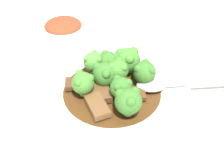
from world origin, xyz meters
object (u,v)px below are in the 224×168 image
broccoli_floret_0 (83,83)px  broccoli_floret_5 (94,61)px  main_plate (112,93)px  broccoli_floret_1 (105,74)px  broccoli_floret_3 (109,62)px  beef_strip_0 (100,93)px  broccoli_floret_4 (128,60)px  serving_spoon (159,85)px  beef_strip_1 (97,106)px  broccoli_floret_6 (121,87)px  broccoli_floret_7 (128,101)px  beef_strip_2 (133,95)px  broccoli_floret_2 (144,72)px  beef_strip_3 (77,84)px  side_bowl_kimchi (64,31)px  broccoli_floret_8 (118,70)px  sauce_dish (194,59)px

broccoli_floret_0 → broccoli_floret_5: bearing=76.1°
main_plate → broccoli_floret_1: size_ratio=6.16×
broccoli_floret_1 → broccoli_floret_3: (0.01, 0.04, 0.00)m
beef_strip_0 → broccoli_floret_5: size_ratio=1.23×
broccoli_floret_4 → serving_spoon: (0.06, -0.05, -0.02)m
broccoli_floret_3 → beef_strip_1: bearing=-101.9°
broccoli_floret_1 → serving_spoon: (0.11, -0.01, -0.02)m
broccoli_floret_6 → beef_strip_0: bearing=162.5°
beef_strip_1 → broccoli_floret_7: bearing=-14.5°
beef_strip_2 → broccoli_floret_2: 0.05m
beef_strip_1 → broccoli_floret_5: bearing=94.6°
broccoli_floret_2 → broccoli_floret_7: 0.10m
beef_strip_3 → side_bowl_kimchi: size_ratio=0.43×
broccoli_floret_4 → broccoli_floret_0: bearing=-140.2°
beef_strip_2 → broccoli_floret_8: size_ratio=0.93×
beef_strip_2 → broccoli_floret_0: (-0.10, 0.01, 0.03)m
beef_strip_2 → serving_spoon: serving_spoon is taller
beef_strip_0 → broccoli_floret_4: 0.10m
broccoli_floret_2 → side_bowl_kimchi: (-0.18, 0.19, -0.02)m
beef_strip_2 → broccoli_floret_8: (-0.03, 0.04, 0.03)m
beef_strip_3 → main_plate: bearing=-10.7°
broccoli_floret_2 → broccoli_floret_3: size_ratio=0.98×
broccoli_floret_8 → serving_spoon: size_ratio=0.27×
broccoli_floret_2 → broccoli_floret_7: broccoli_floret_7 is taller
broccoli_floret_5 → broccoli_floret_1: bearing=-61.4°
broccoli_floret_5 → sauce_dish: bearing=14.3°
broccoli_floret_7 → sauce_dish: bearing=48.3°
main_plate → side_bowl_kimchi: size_ratio=2.75×
broccoli_floret_7 → serving_spoon: size_ratio=0.28×
broccoli_floret_3 → sauce_dish: 0.21m
broccoli_floret_3 → broccoli_floret_4: size_ratio=0.93×
broccoli_floret_4 → sauce_dish: size_ratio=0.84×
beef_strip_2 → serving_spoon: (0.05, 0.03, 0.00)m
broccoli_floret_3 → broccoli_floret_8: size_ratio=0.95×
beef_strip_2 → broccoli_floret_4: (-0.01, 0.08, 0.02)m
beef_strip_0 → beef_strip_3: 0.06m
broccoli_floret_3 → broccoli_floret_6: bearing=-74.8°
broccoli_floret_0 → broccoli_floret_6: bearing=-11.9°
beef_strip_0 → broccoli_floret_0: (-0.03, 0.00, 0.02)m
beef_strip_0 → broccoli_floret_4: (0.06, 0.08, 0.02)m
beef_strip_1 → serving_spoon: same height
broccoli_floret_4 → sauce_dish: bearing=19.9°
broccoli_floret_5 → beef_strip_0: bearing=-79.1°
beef_strip_1 → broccoli_floret_5: 0.11m
main_plate → broccoli_floret_2: broccoli_floret_2 is taller
main_plate → broccoli_floret_6: bearing=-60.5°
beef_strip_1 → broccoli_floret_6: bearing=27.6°
broccoli_floret_1 → broccoli_floret_2: 0.08m
beef_strip_3 → serving_spoon: bearing=-2.3°
beef_strip_2 → broccoli_floret_1: broccoli_floret_1 is taller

